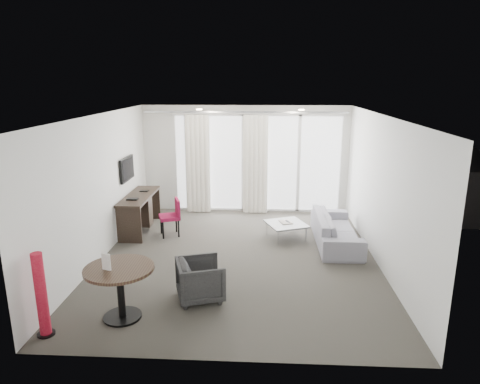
# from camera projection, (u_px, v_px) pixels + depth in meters

# --- Properties ---
(floor) EXTENTS (5.00, 6.00, 0.00)m
(floor) POSITION_uv_depth(u_px,v_px,m) (238.00, 258.00, 7.89)
(floor) COLOR #3E3B34
(floor) RESTS_ON ground
(ceiling) EXTENTS (5.00, 6.00, 0.00)m
(ceiling) POSITION_uv_depth(u_px,v_px,m) (238.00, 115.00, 7.23)
(ceiling) COLOR white
(ceiling) RESTS_ON ground
(wall_left) EXTENTS (0.00, 6.00, 2.60)m
(wall_left) POSITION_uv_depth(u_px,v_px,m) (100.00, 188.00, 7.69)
(wall_left) COLOR silver
(wall_left) RESTS_ON ground
(wall_right) EXTENTS (0.00, 6.00, 2.60)m
(wall_right) POSITION_uv_depth(u_px,v_px,m) (382.00, 192.00, 7.43)
(wall_right) COLOR silver
(wall_right) RESTS_ON ground
(wall_front) EXTENTS (5.00, 0.00, 2.60)m
(wall_front) POSITION_uv_depth(u_px,v_px,m) (222.00, 258.00, 4.66)
(wall_front) COLOR silver
(wall_front) RESTS_ON ground
(window_panel) EXTENTS (4.00, 0.02, 2.38)m
(window_panel) POSITION_uv_depth(u_px,v_px,m) (258.00, 163.00, 10.45)
(window_panel) COLOR white
(window_panel) RESTS_ON ground
(window_frame) EXTENTS (4.10, 0.06, 2.44)m
(window_frame) POSITION_uv_depth(u_px,v_px,m) (258.00, 164.00, 10.44)
(window_frame) COLOR white
(window_frame) RESTS_ON ground
(curtain_left) EXTENTS (0.60, 0.20, 2.38)m
(curtain_left) POSITION_uv_depth(u_px,v_px,m) (198.00, 164.00, 10.37)
(curtain_left) COLOR white
(curtain_left) RESTS_ON ground
(curtain_right) EXTENTS (0.60, 0.20, 2.38)m
(curtain_right) POSITION_uv_depth(u_px,v_px,m) (255.00, 165.00, 10.29)
(curtain_right) COLOR white
(curtain_right) RESTS_ON ground
(curtain_track) EXTENTS (4.80, 0.04, 0.04)m
(curtain_track) POSITION_uv_depth(u_px,v_px,m) (245.00, 112.00, 9.99)
(curtain_track) COLOR #B2B2B7
(curtain_track) RESTS_ON ceiling
(downlight_a) EXTENTS (0.12, 0.12, 0.02)m
(downlight_a) POSITION_uv_depth(u_px,v_px,m) (199.00, 109.00, 8.82)
(downlight_a) COLOR #FFE0B2
(downlight_a) RESTS_ON ceiling
(downlight_b) EXTENTS (0.12, 0.12, 0.02)m
(downlight_b) POSITION_uv_depth(u_px,v_px,m) (301.00, 110.00, 8.71)
(downlight_b) COLOR #FFE0B2
(downlight_b) RESTS_ON ceiling
(desk) EXTENTS (0.52, 1.67, 0.78)m
(desk) POSITION_uv_depth(u_px,v_px,m) (140.00, 213.00, 9.27)
(desk) COLOR black
(desk) RESTS_ON floor
(tv) EXTENTS (0.05, 0.80, 0.50)m
(tv) POSITION_uv_depth(u_px,v_px,m) (127.00, 169.00, 9.08)
(tv) COLOR black
(tv) RESTS_ON wall_left
(desk_chair) EXTENTS (0.54, 0.52, 0.79)m
(desk_chair) POSITION_uv_depth(u_px,v_px,m) (169.00, 217.00, 8.94)
(desk_chair) COLOR maroon
(desk_chair) RESTS_ON floor
(round_table) EXTENTS (1.09, 1.09, 0.75)m
(round_table) POSITION_uv_depth(u_px,v_px,m) (121.00, 293.00, 5.82)
(round_table) COLOR #362519
(round_table) RESTS_ON floor
(menu_card) EXTENTS (0.13, 0.06, 0.23)m
(menu_card) POSITION_uv_depth(u_px,v_px,m) (107.00, 272.00, 5.66)
(menu_card) COLOR white
(menu_card) RESTS_ON round_table
(red_lamp) EXTENTS (0.29, 0.29, 1.13)m
(red_lamp) POSITION_uv_depth(u_px,v_px,m) (41.00, 295.00, 5.37)
(red_lamp) COLOR #B3172C
(red_lamp) RESTS_ON floor
(tub_armchair) EXTENTS (0.84, 0.83, 0.61)m
(tub_armchair) POSITION_uv_depth(u_px,v_px,m) (200.00, 280.00, 6.35)
(tub_armchair) COLOR #292929
(tub_armchair) RESTS_ON floor
(coffee_table) EXTENTS (0.95, 0.95, 0.33)m
(coffee_table) POSITION_uv_depth(u_px,v_px,m) (286.00, 231.00, 8.82)
(coffee_table) COLOR gray
(coffee_table) RESTS_ON floor
(remote) EXTENTS (0.11, 0.17, 0.02)m
(remote) POSITION_uv_depth(u_px,v_px,m) (288.00, 221.00, 8.83)
(remote) COLOR black
(remote) RESTS_ON coffee_table
(magazine) EXTENTS (0.29, 0.33, 0.02)m
(magazine) POSITION_uv_depth(u_px,v_px,m) (286.00, 221.00, 8.82)
(magazine) COLOR gray
(magazine) RESTS_ON coffee_table
(sofa) EXTENTS (0.79, 2.02, 0.59)m
(sofa) POSITION_uv_depth(u_px,v_px,m) (336.00, 229.00, 8.53)
(sofa) COLOR gray
(sofa) RESTS_ON floor
(terrace_slab) EXTENTS (5.60, 3.00, 0.12)m
(terrace_slab) POSITION_uv_depth(u_px,v_px,m) (258.00, 197.00, 12.24)
(terrace_slab) COLOR #4D4D50
(terrace_slab) RESTS_ON ground
(rattan_chair_a) EXTENTS (0.66, 0.66, 0.80)m
(rattan_chair_a) POSITION_uv_depth(u_px,v_px,m) (293.00, 186.00, 11.59)
(rattan_chair_a) COLOR brown
(rattan_chair_a) RESTS_ON terrace_slab
(rattan_chair_b) EXTENTS (0.63, 0.63, 0.72)m
(rattan_chair_b) POSITION_uv_depth(u_px,v_px,m) (311.00, 179.00, 12.52)
(rattan_chair_b) COLOR brown
(rattan_chair_b) RESTS_ON terrace_slab
(rattan_table) EXTENTS (0.71, 0.71, 0.54)m
(rattan_table) POSITION_uv_depth(u_px,v_px,m) (305.00, 189.00, 11.72)
(rattan_table) COLOR brown
(rattan_table) RESTS_ON terrace_slab
(balustrade) EXTENTS (5.50, 0.06, 1.05)m
(balustrade) POSITION_uv_depth(u_px,v_px,m) (259.00, 167.00, 13.49)
(balustrade) COLOR #B2B2B7
(balustrade) RESTS_ON terrace_slab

